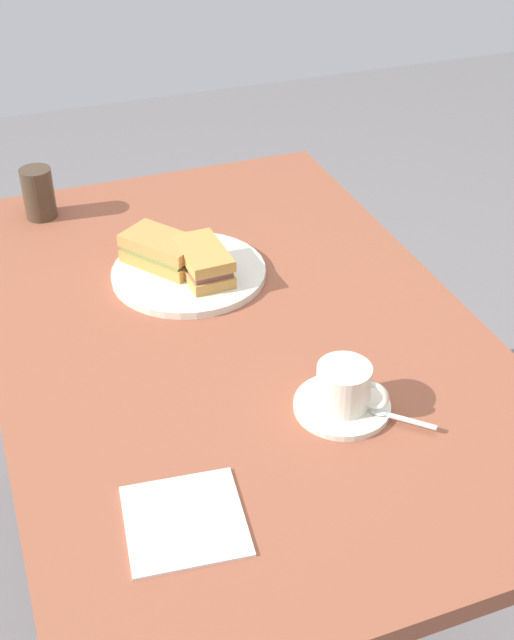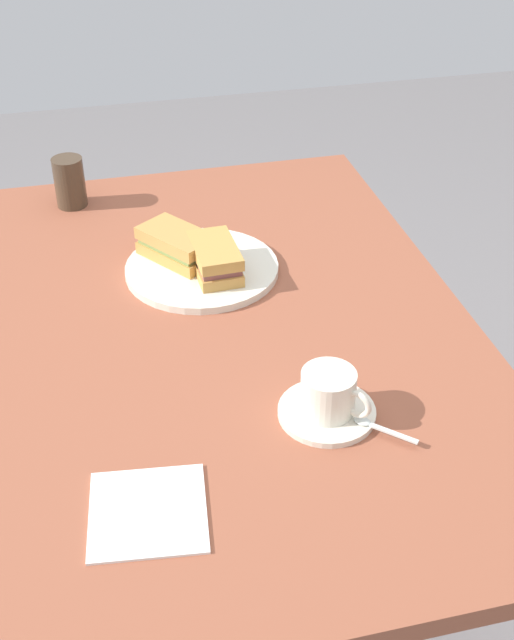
{
  "view_description": "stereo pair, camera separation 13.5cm",
  "coord_description": "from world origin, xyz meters",
  "px_view_note": "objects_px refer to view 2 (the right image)",
  "views": [
    {
      "loc": [
        1.08,
        -0.36,
        1.53
      ],
      "look_at": [
        0.04,
        0.03,
        0.75
      ],
      "focal_mm": 46.34,
      "sensor_mm": 36.0,
      "label": 1
    },
    {
      "loc": [
        1.12,
        -0.23,
        1.53
      ],
      "look_at": [
        0.04,
        0.03,
        0.75
      ],
      "focal_mm": 46.34,
      "sensor_mm": 36.0,
      "label": 2
    }
  ],
  "objects_px": {
    "coffee_saucer": "(327,412)",
    "sandwich_front": "(215,258)",
    "sandwich_plate": "(202,269)",
    "drinking_glass": "(70,182)",
    "dining_table": "(236,363)",
    "sandwich_back": "(177,245)",
    "spoon": "(374,426)",
    "napkin": "(148,512)",
    "coffee_cup": "(329,391)"
  },
  "relations": [
    {
      "from": "dining_table",
      "to": "sandwich_plate",
      "type": "distance_m",
      "value": 0.2
    },
    {
      "from": "coffee_cup",
      "to": "drinking_glass",
      "type": "distance_m",
      "value": 0.83
    },
    {
      "from": "coffee_cup",
      "to": "napkin",
      "type": "xyz_separation_m",
      "value": [
        0.12,
        -0.28,
        -0.04
      ]
    },
    {
      "from": "sandwich_plate",
      "to": "coffee_saucer",
      "type": "relative_size",
      "value": 1.97
    },
    {
      "from": "sandwich_back",
      "to": "spoon",
      "type": "height_order",
      "value": "sandwich_back"
    },
    {
      "from": "dining_table",
      "to": "coffee_saucer",
      "type": "bearing_deg",
      "value": 17.36
    },
    {
      "from": "sandwich_plate",
      "to": "napkin",
      "type": "height_order",
      "value": "sandwich_plate"
    },
    {
      "from": "coffee_saucer",
      "to": "drinking_glass",
      "type": "xyz_separation_m",
      "value": [
        -0.76,
        -0.32,
        0.05
      ]
    },
    {
      "from": "napkin",
      "to": "spoon",
      "type": "bearing_deg",
      "value": 102.5
    },
    {
      "from": "spoon",
      "to": "napkin",
      "type": "height_order",
      "value": "spoon"
    },
    {
      "from": "sandwich_front",
      "to": "napkin",
      "type": "xyz_separation_m",
      "value": [
        0.53,
        -0.19,
        -0.04
      ]
    },
    {
      "from": "sandwich_plate",
      "to": "coffee_cup",
      "type": "bearing_deg",
      "value": 13.9
    },
    {
      "from": "coffee_saucer",
      "to": "spoon",
      "type": "height_order",
      "value": "spoon"
    },
    {
      "from": "spoon",
      "to": "coffee_cup",
      "type": "bearing_deg",
      "value": -133.67
    },
    {
      "from": "sandwich_front",
      "to": "sandwich_back",
      "type": "height_order",
      "value": "same"
    },
    {
      "from": "sandwich_back",
      "to": "drinking_glass",
      "type": "bearing_deg",
      "value": -148.21
    },
    {
      "from": "sandwich_front",
      "to": "drinking_glass",
      "type": "bearing_deg",
      "value": -146.08
    },
    {
      "from": "coffee_saucer",
      "to": "sandwich_front",
      "type": "bearing_deg",
      "value": -168.06
    },
    {
      "from": "spoon",
      "to": "napkin",
      "type": "relative_size",
      "value": 0.53
    },
    {
      "from": "coffee_cup",
      "to": "spoon",
      "type": "xyz_separation_m",
      "value": [
        0.05,
        0.05,
        -0.03
      ]
    },
    {
      "from": "coffee_saucer",
      "to": "sandwich_back",
      "type": "bearing_deg",
      "value": -162.9
    },
    {
      "from": "coffee_saucer",
      "to": "napkin",
      "type": "distance_m",
      "value": 0.31
    },
    {
      "from": "drinking_glass",
      "to": "sandwich_plate",
      "type": "bearing_deg",
      "value": 33.66
    },
    {
      "from": "drinking_glass",
      "to": "coffee_cup",
      "type": "bearing_deg",
      "value": 23.16
    },
    {
      "from": "dining_table",
      "to": "sandwich_front",
      "type": "distance_m",
      "value": 0.2
    },
    {
      "from": "sandwich_back",
      "to": "sandwich_front",
      "type": "bearing_deg",
      "value": 42.26
    },
    {
      "from": "sandwich_front",
      "to": "coffee_saucer",
      "type": "height_order",
      "value": "sandwich_front"
    },
    {
      "from": "coffee_cup",
      "to": "napkin",
      "type": "height_order",
      "value": "coffee_cup"
    },
    {
      "from": "sandwich_plate",
      "to": "spoon",
      "type": "bearing_deg",
      "value": 18.32
    },
    {
      "from": "dining_table",
      "to": "sandwich_back",
      "type": "relative_size",
      "value": 7.51
    },
    {
      "from": "dining_table",
      "to": "spoon",
      "type": "bearing_deg",
      "value": 23.54
    },
    {
      "from": "sandwich_plate",
      "to": "drinking_glass",
      "type": "relative_size",
      "value": 2.68
    },
    {
      "from": "coffee_saucer",
      "to": "drinking_glass",
      "type": "distance_m",
      "value": 0.83
    },
    {
      "from": "dining_table",
      "to": "sandwich_front",
      "type": "xyz_separation_m",
      "value": [
        -0.15,
        -0.01,
        0.13
      ]
    },
    {
      "from": "sandwich_front",
      "to": "coffee_saucer",
      "type": "distance_m",
      "value": 0.42
    },
    {
      "from": "dining_table",
      "to": "drinking_glass",
      "type": "bearing_deg",
      "value": -154.12
    },
    {
      "from": "coffee_cup",
      "to": "sandwich_back",
      "type": "bearing_deg",
      "value": -162.81
    },
    {
      "from": "spoon",
      "to": "drinking_glass",
      "type": "xyz_separation_m",
      "value": [
        -0.81,
        -0.38,
        0.04
      ]
    },
    {
      "from": "spoon",
      "to": "dining_table",
      "type": "bearing_deg",
      "value": -156.46
    },
    {
      "from": "sandwich_front",
      "to": "coffee_saucer",
      "type": "xyz_separation_m",
      "value": [
        0.41,
        0.09,
        -0.04
      ]
    },
    {
      "from": "dining_table",
      "to": "napkin",
      "type": "xyz_separation_m",
      "value": [
        0.38,
        -0.2,
        0.09
      ]
    },
    {
      "from": "dining_table",
      "to": "coffee_saucer",
      "type": "height_order",
      "value": "coffee_saucer"
    },
    {
      "from": "sandwich_back",
      "to": "spoon",
      "type": "distance_m",
      "value": 0.56
    },
    {
      "from": "spoon",
      "to": "sandwich_front",
      "type": "bearing_deg",
      "value": -162.98
    },
    {
      "from": "coffee_cup",
      "to": "drinking_glass",
      "type": "bearing_deg",
      "value": -156.84
    },
    {
      "from": "sandwich_plate",
      "to": "coffee_saucer",
      "type": "distance_m",
      "value": 0.45
    },
    {
      "from": "sandwich_plate",
      "to": "drinking_glass",
      "type": "bearing_deg",
      "value": -146.34
    },
    {
      "from": "coffee_saucer",
      "to": "sandwich_plate",
      "type": "bearing_deg",
      "value": -166.21
    },
    {
      "from": "coffee_saucer",
      "to": "spoon",
      "type": "xyz_separation_m",
      "value": [
        0.05,
        0.05,
        0.01
      ]
    },
    {
      "from": "sandwich_back",
      "to": "dining_table",
      "type": "bearing_deg",
      "value": 16.78
    }
  ]
}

